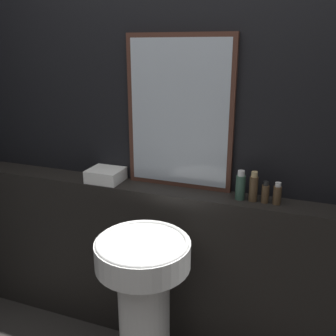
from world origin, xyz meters
TOP-DOWN VIEW (x-y plane):
  - wall_back at (0.00, 1.28)m, footprint 8.00×0.06m
  - vanity_counter at (0.00, 1.16)m, footprint 2.80×0.19m
  - pedestal_sink at (0.01, 0.72)m, footprint 0.45×0.45m
  - mirror at (0.02, 1.23)m, footprint 0.60×0.03m
  - towel_stack at (-0.41, 1.16)m, footprint 0.20×0.18m
  - shampoo_bottle at (0.38, 1.16)m, footprint 0.05×0.05m
  - conditioner_bottle at (0.45, 1.16)m, footprint 0.04×0.04m
  - lotion_bottle at (0.51, 1.16)m, footprint 0.04×0.04m
  - body_wash_bottle at (0.57, 1.16)m, footprint 0.04×0.04m

SIDE VIEW (x-z plane):
  - vanity_counter at x=0.00m, z-range 0.00..0.99m
  - pedestal_sink at x=0.01m, z-range 0.10..1.01m
  - towel_stack at x=-0.41m, z-range 0.99..1.06m
  - lotion_bottle at x=0.51m, z-range 0.98..1.10m
  - body_wash_bottle at x=0.57m, z-range 0.98..1.10m
  - shampoo_bottle at x=0.38m, z-range 0.98..1.14m
  - conditioner_bottle at x=0.45m, z-range 0.98..1.14m
  - wall_back at x=0.00m, z-range 0.00..2.50m
  - mirror at x=0.02m, z-range 0.99..1.82m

